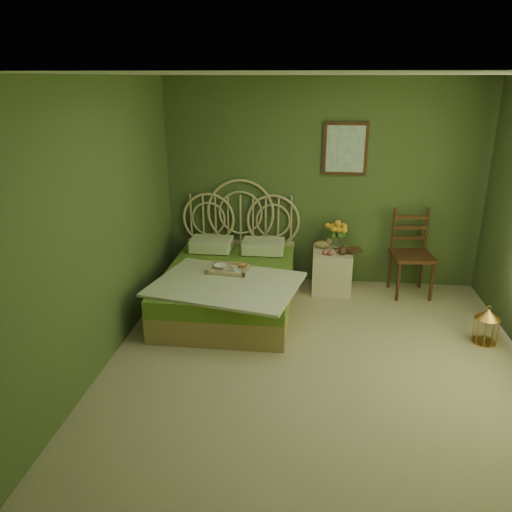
# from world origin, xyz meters

# --- Properties ---
(floor) EXTENTS (4.50, 4.50, 0.00)m
(floor) POSITION_xyz_m (0.00, 0.00, 0.00)
(floor) COLOR tan
(floor) RESTS_ON ground
(ceiling) EXTENTS (4.50, 4.50, 0.00)m
(ceiling) POSITION_xyz_m (0.00, 0.00, 2.60)
(ceiling) COLOR silver
(ceiling) RESTS_ON wall_back
(wall_back) EXTENTS (4.00, 0.00, 4.00)m
(wall_back) POSITION_xyz_m (0.00, 2.25, 1.30)
(wall_back) COLOR #47582E
(wall_back) RESTS_ON floor
(wall_left) EXTENTS (0.00, 4.50, 4.50)m
(wall_left) POSITION_xyz_m (-2.00, 0.00, 1.30)
(wall_left) COLOR #47582E
(wall_left) RESTS_ON floor
(wall_art) EXTENTS (0.54, 0.04, 0.64)m
(wall_art) POSITION_xyz_m (0.26, 2.22, 1.75)
(wall_art) COLOR #3E2211
(wall_art) RESTS_ON wall_back
(bed) EXTENTS (1.71, 2.16, 1.33)m
(bed) POSITION_xyz_m (-1.04, 1.29, 0.29)
(bed) COLOR tan
(bed) RESTS_ON floor
(nightstand) EXTENTS (0.48, 0.48, 0.96)m
(nightstand) POSITION_xyz_m (0.17, 1.92, 0.35)
(nightstand) COLOR #F4E5C7
(nightstand) RESTS_ON floor
(chair) EXTENTS (0.53, 0.53, 1.07)m
(chair) POSITION_xyz_m (1.13, 1.99, 0.59)
(chair) COLOR #3E2211
(chair) RESTS_ON floor
(birdcage) EXTENTS (0.24, 0.24, 0.37)m
(birdcage) POSITION_xyz_m (1.70, 0.74, 0.18)
(birdcage) COLOR #DA8F45
(birdcage) RESTS_ON floor
(book_lower) EXTENTS (0.24, 0.27, 0.02)m
(book_lower) POSITION_xyz_m (0.34, 1.92, 0.54)
(book_lower) COLOR #381E0F
(book_lower) RESTS_ON nightstand
(book_upper) EXTENTS (0.24, 0.27, 0.02)m
(book_upper) POSITION_xyz_m (0.34, 1.92, 0.56)
(book_upper) COLOR #472819
(book_upper) RESTS_ON nightstand
(cereal_bowl) EXTENTS (0.17, 0.17, 0.04)m
(cereal_bowl) POSITION_xyz_m (-1.13, 1.21, 0.53)
(cereal_bowl) COLOR white
(cereal_bowl) RESTS_ON bed
(coffee_cup) EXTENTS (0.08, 0.08, 0.07)m
(coffee_cup) POSITION_xyz_m (-0.95, 1.10, 0.55)
(coffee_cup) COLOR white
(coffee_cup) RESTS_ON bed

